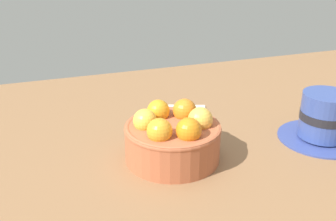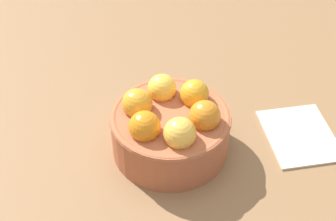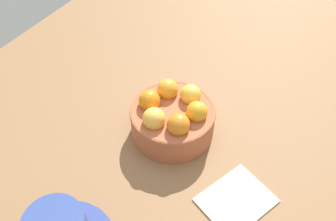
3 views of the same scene
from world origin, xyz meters
The scene contains 3 objects.
ground_plane centered at (0.00, 0.00, -2.39)cm, with size 141.27×93.37×4.79cm, color brown.
terracotta_bowl centered at (-0.03, 0.01, 3.94)cm, with size 15.21×15.21×8.75cm.
folded_napkin centered at (-7.02, -16.11, 0.30)cm, with size 10.98×8.86×0.60cm, color beige.
Camera 2 is at (-39.79, 24.21, 48.50)cm, focal length 54.57 mm.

